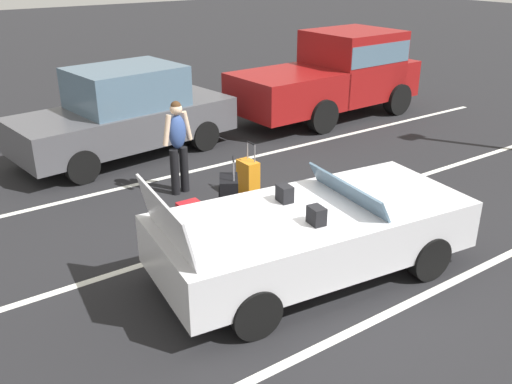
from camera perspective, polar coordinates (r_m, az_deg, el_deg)
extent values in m
plane|color=black|center=(7.56, 5.58, -8.18)|extent=(80.00, 80.00, 0.00)
cube|color=silver|center=(6.84, 12.39, -12.49)|extent=(18.00, 0.12, 0.01)
cube|color=silver|center=(8.57, -0.75, -3.99)|extent=(18.00, 0.12, 0.01)
cube|color=silver|center=(10.72, -8.88, 1.53)|extent=(18.00, 0.12, 0.01)
cube|color=silver|center=(7.25, 5.77, -4.00)|extent=(4.28, 2.23, 0.64)
cube|color=silver|center=(8.12, 14.22, -2.40)|extent=(1.50, 1.81, 0.38)
cube|color=slate|center=(7.33, 9.26, 0.16)|extent=(0.36, 1.56, 0.31)
cube|color=black|center=(7.25, 2.94, -0.16)|extent=(0.18, 0.24, 0.22)
cube|color=black|center=(6.69, 6.19, -2.40)|extent=(0.18, 0.24, 0.22)
cube|color=silver|center=(6.21, -9.20, -2.96)|extent=(0.35, 1.51, 0.63)
cylinder|color=black|center=(8.66, 9.76, -1.83)|extent=(0.62, 0.29, 0.60)
cylinder|color=black|center=(7.60, 17.16, -6.39)|extent=(0.62, 0.29, 0.60)
cylinder|color=black|center=(7.51, -5.96, -5.76)|extent=(0.62, 0.29, 0.60)
cylinder|color=black|center=(6.26, -0.12, -12.19)|extent=(0.62, 0.29, 0.60)
cube|color=black|center=(8.73, -2.76, -0.80)|extent=(0.49, 0.56, 0.74)
cube|color=black|center=(8.75, -3.74, -1.15)|extent=(0.22, 0.34, 0.41)
cylinder|color=gray|center=(8.40, -2.29, 2.09)|extent=(0.03, 0.03, 0.30)
cylinder|color=gray|center=(8.65, -2.33, 2.73)|extent=(0.03, 0.03, 0.30)
cylinder|color=black|center=(8.47, -2.33, 3.37)|extent=(0.16, 0.24, 0.03)
sphere|color=black|center=(8.73, -2.01, -3.33)|extent=(0.04, 0.04, 0.04)
sphere|color=black|center=(9.03, -2.07, -2.37)|extent=(0.04, 0.04, 0.04)
cube|color=orange|center=(9.72, -0.82, 1.46)|extent=(0.24, 0.40, 0.62)
cylinder|color=gray|center=(9.51, -0.13, 3.95)|extent=(0.02, 0.02, 0.31)
cylinder|color=gray|center=(9.68, -0.87, 4.31)|extent=(0.02, 0.02, 0.31)
cylinder|color=black|center=(9.54, -0.51, 5.02)|extent=(0.03, 0.22, 0.03)
sphere|color=black|center=(9.78, 0.09, -0.25)|extent=(0.04, 0.04, 0.04)
sphere|color=black|center=(9.99, -0.83, 0.28)|extent=(0.04, 0.04, 0.04)
cube|color=red|center=(8.49, -6.83, -2.57)|extent=(0.34, 0.21, 0.50)
sphere|color=black|center=(8.48, -7.23, -4.35)|extent=(0.04, 0.04, 0.04)
sphere|color=black|center=(8.58, -5.82, -3.94)|extent=(0.04, 0.04, 0.04)
cylinder|color=black|center=(9.90, -7.34, 2.31)|extent=(0.17, 0.17, 0.82)
cylinder|color=black|center=(9.80, -8.28, 2.02)|extent=(0.17, 0.17, 0.82)
ellipsoid|color=#334C8C|center=(9.62, -8.03, 6.11)|extent=(0.35, 0.26, 0.60)
sphere|color=beige|center=(9.51, -8.17, 8.38)|extent=(0.21, 0.21, 0.21)
sphere|color=#472D19|center=(9.50, -8.18, 8.65)|extent=(0.18, 0.18, 0.18)
cylinder|color=beige|center=(9.71, -7.07, 6.74)|extent=(0.20, 0.12, 0.53)
cylinder|color=beige|center=(9.49, -9.07, 6.22)|extent=(0.20, 0.12, 0.53)
cube|color=#4C4C51|center=(11.87, -13.21, 6.79)|extent=(4.69, 2.33, 0.70)
cube|color=slate|center=(11.74, -13.12, 10.40)|extent=(2.28, 1.86, 0.80)
cylinder|color=black|center=(10.69, -17.33, 2.51)|extent=(0.66, 0.30, 0.64)
cylinder|color=black|center=(12.15, -20.72, 4.53)|extent=(0.66, 0.30, 0.64)
cylinder|color=black|center=(12.02, -5.29, 5.77)|extent=(0.66, 0.30, 0.64)
cylinder|color=black|center=(13.33, -9.61, 7.32)|extent=(0.66, 0.30, 0.64)
cube|color=maroon|center=(15.76, 12.33, 11.58)|extent=(1.18, 1.95, 0.90)
cube|color=maroon|center=(14.92, 9.74, 12.70)|extent=(2.18, 1.99, 1.70)
cube|color=slate|center=(14.85, 9.84, 14.15)|extent=(2.14, 2.00, 0.51)
cube|color=maroon|center=(13.51, 3.07, 10.15)|extent=(2.48, 2.00, 0.90)
cylinder|color=black|center=(16.28, 9.26, 10.56)|extent=(0.81, 0.31, 0.80)
cylinder|color=black|center=(15.13, 14.22, 9.18)|extent=(0.81, 0.31, 0.80)
cylinder|color=black|center=(14.51, 1.81, 9.28)|extent=(0.81, 0.31, 0.80)
cylinder|color=black|center=(13.21, 6.78, 7.70)|extent=(0.81, 0.31, 0.80)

